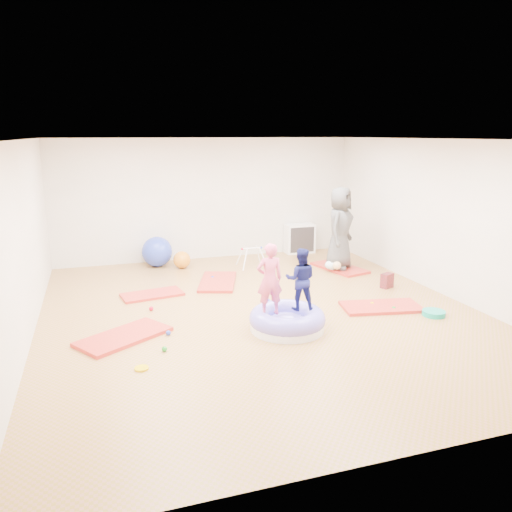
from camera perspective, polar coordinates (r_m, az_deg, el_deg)
name	(u,v)px	position (r m, az deg, el deg)	size (l,w,h in m)	color
room	(262,230)	(7.93, 0.67, 3.02)	(7.01, 8.01, 2.81)	#A56A4E
gym_mat_front_left	(124,337)	(7.56, -14.87, -8.89)	(1.32, 0.66, 0.05)	red
gym_mat_mid_left	(152,294)	(9.35, -11.78, -4.33)	(1.09, 0.54, 0.05)	red
gym_mat_center_back	(218,282)	(9.93, -4.40, -2.95)	(1.33, 0.67, 0.06)	red
gym_mat_right	(381,307)	(8.77, 14.11, -5.66)	(1.31, 0.66, 0.05)	red
gym_mat_rear_right	(339,268)	(11.08, 9.52, -1.34)	(1.28, 0.64, 0.05)	red
inflatable_cushion	(287,321)	(7.60, 3.58, -7.38)	(1.15, 1.15, 0.36)	white
child_pink	(270,276)	(7.26, 1.56, -2.29)	(0.39, 0.26, 1.08)	#E95580
child_navy	(301,276)	(7.50, 5.13, -2.30)	(0.46, 0.36, 0.95)	#121651
adult_caregiver	(340,228)	(10.80, 9.56, 3.17)	(0.85, 0.56, 1.75)	#474747
infant	(334,265)	(10.76, 8.90, -1.01)	(0.37, 0.38, 0.22)	silver
ball_pit_balls	(262,306)	(8.50, 0.66, -5.78)	(3.95, 3.25, 0.07)	#293EBE
exercise_ball_blue	(157,252)	(11.29, -11.24, 0.49)	(0.67, 0.67, 0.67)	#293EBE
exercise_ball_orange	(182,260)	(11.08, -8.47, -0.43)	(0.38, 0.38, 0.38)	orange
infant_play_gym	(252,254)	(10.97, -0.49, 0.19)	(0.59, 0.56, 0.45)	white
cube_shelf	(300,239)	(12.41, 5.01, 2.01)	(0.72, 0.36, 0.72)	white
balance_disc	(434,313)	(8.67, 19.65, -6.17)	(0.37, 0.37, 0.08)	#0C9883
backpack	(387,281)	(9.91, 14.74, -2.73)	(0.24, 0.15, 0.28)	maroon
yellow_toy	(142,368)	(6.59, -12.95, -12.40)	(0.18, 0.18, 0.03)	#E2C200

